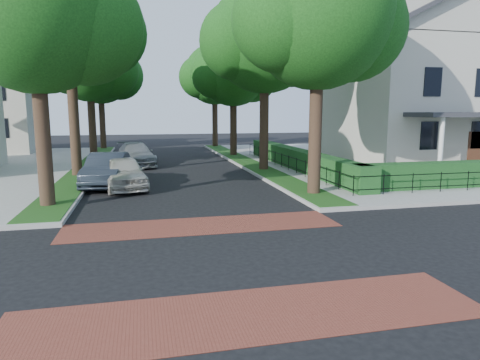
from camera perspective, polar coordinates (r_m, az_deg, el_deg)
name	(u,v)px	position (r m, az deg, el deg)	size (l,w,h in m)	color
ground	(220,258)	(11.26, -2.70, -10.31)	(120.00, 120.00, 0.00)	black
sidewalk_ne	(420,158)	(36.56, 22.93, 2.72)	(30.00, 30.00, 0.15)	gray
crosswalk_far	(203,226)	(14.27, -5.01, -6.07)	(9.00, 2.20, 0.01)	brown
crosswalk_near	(250,314)	(8.37, 1.40, -17.45)	(9.00, 2.20, 0.01)	brown
grass_strip_ne	(246,161)	(30.64, 0.87, 2.48)	(1.60, 29.80, 0.02)	#144513
grass_strip_nw	(88,166)	(29.97, -19.63, 1.80)	(1.60, 29.80, 0.02)	#144513
tree_right_near	(319,18)	(19.58, 10.43, 20.47)	(7.75, 6.67, 10.66)	black
tree_right_mid	(265,40)	(27.09, 3.41, 18.19)	(8.25, 7.09, 11.22)	black
tree_right_far	(234,71)	(35.60, -0.82, 14.30)	(7.25, 6.23, 9.74)	black
tree_right_back	(215,75)	(44.44, -3.33, 13.74)	(7.50, 6.45, 10.20)	black
tree_left_near	(38,14)	(18.36, -25.30, 19.39)	(7.50, 6.45, 10.20)	black
tree_left_mid	(71,25)	(26.33, -21.62, 18.64)	(8.00, 6.88, 11.48)	black
tree_left_far	(91,65)	(35.00, -19.30, 14.24)	(7.00, 6.02, 9.86)	black
tree_left_back	(101,72)	(43.97, -18.02, 13.56)	(7.75, 6.66, 10.44)	black
hedge_main_road	(297,159)	(27.35, 7.62, 2.83)	(1.00, 18.00, 1.20)	#143B18
fence_main_road	(285,161)	(27.10, 6.03, 2.48)	(0.06, 18.00, 0.90)	black
house_victorian	(429,77)	(32.79, 23.90, 12.41)	(13.00, 13.05, 12.48)	beige
parked_car_front	(124,173)	(21.51, -15.24, 0.96)	(1.86, 4.63, 1.58)	#BBB8A9
parked_car_middle	(107,170)	(22.51, -17.26, 1.33)	(1.75, 5.03, 1.66)	#212832
parked_car_rear	(136,155)	(30.28, -13.73, 3.31)	(2.17, 5.34, 1.55)	gray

